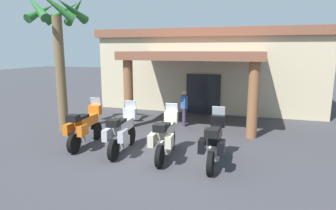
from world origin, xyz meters
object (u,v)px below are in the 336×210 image
at_px(motorcycle_silver, 122,132).
at_px(pedestrian, 184,106).
at_px(motorcycle_orange, 85,127).
at_px(motel_building, 214,67).
at_px(motorcycle_black, 214,142).
at_px(motorcycle_cream, 166,137).
at_px(palm_tree_roadside, 59,34).

relative_size(motorcycle_silver, pedestrian, 1.37).
relative_size(motorcycle_orange, motorcycle_silver, 1.00).
bearing_deg(pedestrian, motel_building, -113.17).
distance_m(motorcycle_orange, pedestrian, 4.55).
bearing_deg(motel_building, motorcycle_orange, -106.85).
xyz_separation_m(motorcycle_orange, motorcycle_black, (4.60, -0.20, 0.00)).
height_order(motorcycle_silver, motorcycle_cream, same).
relative_size(motorcycle_silver, motorcycle_cream, 1.00).
height_order(motorcycle_silver, pedestrian, pedestrian).
bearing_deg(motorcycle_black, motorcycle_orange, 84.50).
distance_m(motorcycle_cream, motorcycle_black, 1.53).
relative_size(motel_building, motorcycle_cream, 5.77).
bearing_deg(motorcycle_silver, palm_tree_roadside, 60.27).
xyz_separation_m(motorcycle_cream, pedestrian, (-0.55, 3.94, 0.23)).
bearing_deg(motel_building, motorcycle_cream, -89.51).
xyz_separation_m(motel_building, palm_tree_roadside, (-4.64, -8.55, 1.70)).
relative_size(motel_building, motorcycle_black, 5.76).
bearing_deg(motorcycle_black, pedestrian, 24.58).
bearing_deg(pedestrian, motorcycle_silver, 54.11).
bearing_deg(motorcycle_silver, motorcycle_orange, 78.32).
relative_size(pedestrian, palm_tree_roadside, 0.29).
bearing_deg(motorcycle_cream, motorcycle_silver, 83.10).
xyz_separation_m(motorcycle_orange, motorcycle_cream, (3.07, -0.16, 0.00)).
bearing_deg(motorcycle_black, palm_tree_roadside, 73.64).
xyz_separation_m(motorcycle_silver, motorcycle_black, (3.07, -0.07, 0.00)).
xyz_separation_m(motorcycle_orange, pedestrian, (2.52, 3.79, 0.23)).
height_order(motel_building, motorcycle_cream, motel_building).
bearing_deg(motel_building, pedestrian, -93.17).
height_order(motorcycle_black, pedestrian, pedestrian).
distance_m(motorcycle_orange, motorcycle_black, 4.61).
bearing_deg(motorcycle_cream, motorcycle_orange, 80.96).
height_order(motel_building, pedestrian, motel_building).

